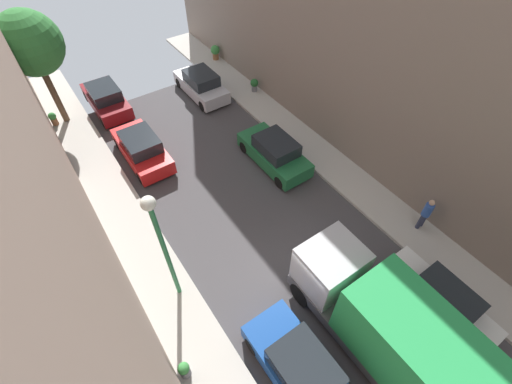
% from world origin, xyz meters
% --- Properties ---
extents(ground, '(32.00, 32.00, 0.00)m').
position_xyz_m(ground, '(0.00, 0.00, 0.00)').
color(ground, '#423F42').
extents(sidewalk_left, '(2.00, 44.00, 0.15)m').
position_xyz_m(sidewalk_left, '(-5.00, 0.00, 0.07)').
color(sidewalk_left, '#B7B2A8').
rests_on(sidewalk_left, ground).
extents(sidewalk_right, '(2.00, 44.00, 0.15)m').
position_xyz_m(sidewalk_right, '(5.00, 0.00, 0.07)').
color(sidewalk_right, '#B7B2A8').
rests_on(sidewalk_right, ground).
extents(parked_car_left_2, '(1.78, 4.20, 1.57)m').
position_xyz_m(parked_car_left_2, '(-2.70, -2.37, 0.72)').
color(parked_car_left_2, '#194799').
rests_on(parked_car_left_2, ground).
extents(parked_car_left_3, '(1.78, 4.20, 1.57)m').
position_xyz_m(parked_car_left_3, '(-2.70, 10.35, 0.72)').
color(parked_car_left_3, red).
rests_on(parked_car_left_3, ground).
extents(parked_car_left_4, '(1.78, 4.20, 1.57)m').
position_xyz_m(parked_car_left_4, '(-2.70, 15.77, 0.72)').
color(parked_car_left_4, maroon).
rests_on(parked_car_left_4, ground).
extents(parked_car_right_2, '(1.78, 4.20, 1.57)m').
position_xyz_m(parked_car_right_2, '(2.70, -3.43, 0.72)').
color(parked_car_right_2, white).
rests_on(parked_car_right_2, ground).
extents(parked_car_right_3, '(1.78, 4.20, 1.57)m').
position_xyz_m(parked_car_right_3, '(2.70, 6.25, 0.72)').
color(parked_car_right_3, '#1E6638').
rests_on(parked_car_right_3, ground).
extents(parked_car_right_4, '(1.78, 4.20, 1.57)m').
position_xyz_m(parked_car_right_4, '(2.70, 13.88, 0.72)').
color(parked_car_right_4, silver).
rests_on(parked_car_right_4, ground).
extents(delivery_truck, '(2.26, 6.60, 3.38)m').
position_xyz_m(delivery_truck, '(0.00, -3.12, 1.79)').
color(delivery_truck, '#4C4C51').
rests_on(delivery_truck, ground).
extents(pedestrian, '(0.40, 0.36, 1.72)m').
position_xyz_m(pedestrian, '(5.41, -0.73, 1.07)').
color(pedestrian, '#2D334C').
rests_on(pedestrian, sidewalk_right).
extents(street_tree_0, '(3.14, 3.14, 6.14)m').
position_xyz_m(street_tree_0, '(-5.16, 15.89, 4.68)').
color(street_tree_0, brown).
rests_on(street_tree_0, sidewalk_left).
extents(potted_plant_1, '(0.63, 0.63, 0.99)m').
position_xyz_m(potted_plant_1, '(5.61, 17.10, 0.72)').
color(potted_plant_1, brown).
rests_on(potted_plant_1, sidewalk_right).
extents(potted_plant_2, '(0.42, 0.42, 0.76)m').
position_xyz_m(potted_plant_2, '(-5.78, 15.85, 0.56)').
color(potted_plant_2, brown).
rests_on(potted_plant_2, sidewalk_left).
extents(potted_plant_3, '(0.50, 0.50, 0.81)m').
position_xyz_m(potted_plant_3, '(5.55, 12.18, 0.61)').
color(potted_plant_3, slate).
rests_on(potted_plant_3, sidewalk_right).
extents(potted_plant_4, '(0.38, 0.38, 0.79)m').
position_xyz_m(potted_plant_4, '(-5.73, -0.23, 0.56)').
color(potted_plant_4, slate).
rests_on(potted_plant_4, sidewalk_left).
extents(lamp_post, '(0.44, 0.44, 5.46)m').
position_xyz_m(lamp_post, '(-4.60, 2.52, 3.75)').
color(lamp_post, '#26723F').
rests_on(lamp_post, sidewalk_left).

